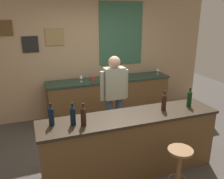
{
  "coord_description": "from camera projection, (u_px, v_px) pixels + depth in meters",
  "views": [
    {
      "loc": [
        -1.32,
        -3.25,
        2.32
      ],
      "look_at": [
        0.03,
        0.45,
        1.05
      ],
      "focal_mm": 38.42,
      "sensor_mm": 36.0,
      "label": 1
    }
  ],
  "objects": [
    {
      "name": "bar_stool",
      "position": [
        179.0,
        164.0,
        3.08
      ],
      "size": [
        0.32,
        0.32,
        0.68
      ],
      "color": "brown",
      "rests_on": "ground_plane"
    },
    {
      "name": "back_wall",
      "position": [
        87.0,
        54.0,
        5.43
      ],
      "size": [
        6.0,
        0.09,
        2.8
      ],
      "color": "tan",
      "rests_on": "ground_plane"
    },
    {
      "name": "wine_bottle_e",
      "position": [
        189.0,
        98.0,
        3.7
      ],
      "size": [
        0.07,
        0.07,
        0.31
      ],
      "color": "black",
      "rests_on": "bar_counter"
    },
    {
      "name": "wine_glass_d",
      "position": [
        124.0,
        72.0,
        5.56
      ],
      "size": [
        0.07,
        0.07,
        0.16
      ],
      "color": "silver",
      "rests_on": "side_counter"
    },
    {
      "name": "wine_glass_c",
      "position": [
        115.0,
        73.0,
        5.42
      ],
      "size": [
        0.07,
        0.07,
        0.16
      ],
      "color": "silver",
      "rests_on": "side_counter"
    },
    {
      "name": "wine_glass_b",
      "position": [
        104.0,
        74.0,
        5.36
      ],
      "size": [
        0.07,
        0.07,
        0.16
      ],
      "color": "silver",
      "rests_on": "side_counter"
    },
    {
      "name": "wine_glass_a",
      "position": [
        81.0,
        77.0,
        5.11
      ],
      "size": [
        0.07,
        0.07,
        0.16
      ],
      "color": "silver",
      "rests_on": "side_counter"
    },
    {
      "name": "wine_glass_e",
      "position": [
        158.0,
        70.0,
        5.75
      ],
      "size": [
        0.07,
        0.07,
        0.16
      ],
      "color": "silver",
      "rests_on": "side_counter"
    },
    {
      "name": "bar_counter",
      "position": [
        130.0,
        144.0,
        3.55
      ],
      "size": [
        2.62,
        0.6,
        0.92
      ],
      "color": "brown",
      "rests_on": "ground_plane"
    },
    {
      "name": "coffee_mug",
      "position": [
        93.0,
        79.0,
        5.18
      ],
      "size": [
        0.12,
        0.08,
        0.09
      ],
      "color": "#B2332D",
      "rests_on": "side_counter"
    },
    {
      "name": "wine_bottle_d",
      "position": [
        164.0,
        102.0,
        3.56
      ],
      "size": [
        0.07,
        0.07,
        0.31
      ],
      "color": "black",
      "rests_on": "bar_counter"
    },
    {
      "name": "wine_bottle_c",
      "position": [
        83.0,
        116.0,
        3.08
      ],
      "size": [
        0.07,
        0.07,
        0.31
      ],
      "color": "black",
      "rests_on": "bar_counter"
    },
    {
      "name": "ground_plane",
      "position": [
        120.0,
        156.0,
        4.05
      ],
      "size": [
        10.0,
        10.0,
        0.0
      ],
      "primitive_type": "plane",
      "color": "#423D38"
    },
    {
      "name": "wine_bottle_b",
      "position": [
        73.0,
        115.0,
        3.09
      ],
      "size": [
        0.07,
        0.07,
        0.31
      ],
      "color": "black",
      "rests_on": "bar_counter"
    },
    {
      "name": "side_counter",
      "position": [
        109.0,
        97.0,
        5.52
      ],
      "size": [
        2.81,
        0.56,
        0.9
      ],
      "color": "brown",
      "rests_on": "ground_plane"
    },
    {
      "name": "wine_bottle_a",
      "position": [
        51.0,
        116.0,
        3.08
      ],
      "size": [
        0.07,
        0.07,
        0.31
      ],
      "color": "black",
      "rests_on": "bar_counter"
    },
    {
      "name": "bartender",
      "position": [
        114.0,
        94.0,
        4.25
      ],
      "size": [
        0.52,
        0.21,
        1.62
      ],
      "color": "#384766",
      "rests_on": "ground_plane"
    }
  ]
}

